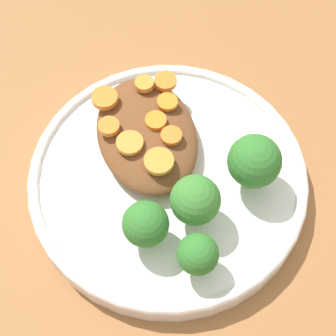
% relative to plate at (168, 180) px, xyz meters
% --- Properties ---
extents(ground_plane, '(4.00, 4.00, 0.00)m').
position_rel_plate_xyz_m(ground_plane, '(0.00, 0.00, -0.01)').
color(ground_plane, '#9E6638').
extents(plate, '(0.26, 0.26, 0.03)m').
position_rel_plate_xyz_m(plate, '(0.00, 0.00, 0.00)').
color(plate, white).
rests_on(plate, ground_plane).
extents(stew_mound, '(0.13, 0.09, 0.03)m').
position_rel_plate_xyz_m(stew_mound, '(-0.04, -0.01, 0.02)').
color(stew_mound, brown).
rests_on(stew_mound, plate).
extents(broccoli_floret_0, '(0.05, 0.05, 0.06)m').
position_rel_plate_xyz_m(broccoli_floret_0, '(0.03, 0.07, 0.04)').
color(broccoli_floret_0, '#7FA85B').
rests_on(broccoli_floret_0, plate).
extents(broccoli_floret_1, '(0.03, 0.03, 0.05)m').
position_rel_plate_xyz_m(broccoli_floret_1, '(0.09, -0.00, 0.04)').
color(broccoli_floret_1, '#759E51').
rests_on(broccoli_floret_1, plate).
extents(broccoli_floret_2, '(0.04, 0.04, 0.05)m').
position_rel_plate_xyz_m(broccoli_floret_2, '(0.05, -0.03, 0.04)').
color(broccoli_floret_2, '#759E51').
rests_on(broccoli_floret_2, plate).
extents(broccoli_floret_3, '(0.04, 0.04, 0.06)m').
position_rel_plate_xyz_m(broccoli_floret_3, '(0.05, 0.01, 0.04)').
color(broccoli_floret_3, '#7FA85B').
rests_on(broccoli_floret_3, plate).
extents(carrot_slice_0, '(0.03, 0.03, 0.00)m').
position_rel_plate_xyz_m(carrot_slice_0, '(0.00, -0.01, 0.04)').
color(carrot_slice_0, orange).
rests_on(carrot_slice_0, stew_mound).
extents(carrot_slice_1, '(0.02, 0.02, 0.00)m').
position_rel_plate_xyz_m(carrot_slice_1, '(-0.06, 0.02, 0.04)').
color(carrot_slice_1, orange).
rests_on(carrot_slice_1, stew_mound).
extents(carrot_slice_2, '(0.02, 0.02, 0.01)m').
position_rel_plate_xyz_m(carrot_slice_2, '(-0.08, -0.00, 0.04)').
color(carrot_slice_2, orange).
rests_on(carrot_slice_2, stew_mound).
extents(carrot_slice_3, '(0.02, 0.02, 0.00)m').
position_rel_plate_xyz_m(carrot_slice_3, '(-0.04, -0.00, 0.04)').
color(carrot_slice_3, orange).
rests_on(carrot_slice_3, stew_mound).
extents(carrot_slice_4, '(0.02, 0.02, 0.00)m').
position_rel_plate_xyz_m(carrot_slice_4, '(-0.03, -0.03, 0.04)').
color(carrot_slice_4, orange).
rests_on(carrot_slice_4, stew_mound).
extents(carrot_slice_5, '(0.02, 0.02, 0.01)m').
position_rel_plate_xyz_m(carrot_slice_5, '(-0.05, -0.04, 0.04)').
color(carrot_slice_5, orange).
rests_on(carrot_slice_5, stew_mound).
extents(carrot_slice_6, '(0.02, 0.02, 0.01)m').
position_rel_plate_xyz_m(carrot_slice_6, '(-0.08, -0.04, 0.04)').
color(carrot_slice_6, orange).
rests_on(carrot_slice_6, stew_mound).
extents(carrot_slice_7, '(0.02, 0.02, 0.01)m').
position_rel_plate_xyz_m(carrot_slice_7, '(-0.08, 0.02, 0.04)').
color(carrot_slice_7, orange).
rests_on(carrot_slice_7, stew_mound).
extents(carrot_slice_8, '(0.02, 0.02, 0.00)m').
position_rel_plate_xyz_m(carrot_slice_8, '(-0.02, 0.01, 0.04)').
color(carrot_slice_8, orange).
rests_on(carrot_slice_8, stew_mound).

